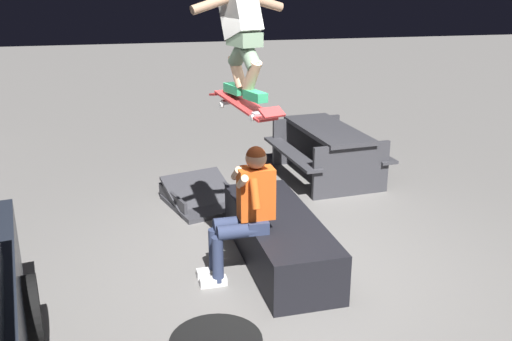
# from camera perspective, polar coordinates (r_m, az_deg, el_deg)

# --- Properties ---
(ground_plane) EXTENTS (40.00, 40.00, 0.00)m
(ground_plane) POSITION_cam_1_polar(r_m,az_deg,el_deg) (5.91, 2.94, -10.05)
(ground_plane) COLOR slate
(ledge_box_main) EXTENTS (2.08, 0.81, 0.50)m
(ledge_box_main) POSITION_cam_1_polar(r_m,az_deg,el_deg) (6.04, 2.24, -6.67)
(ledge_box_main) COLOR black
(ledge_box_main) RESTS_ON ground
(person_sitting_on_ledge) EXTENTS (0.59, 0.76, 1.34)m
(person_sitting_on_ledge) POSITION_cam_1_polar(r_m,az_deg,el_deg) (5.53, -1.08, -3.58)
(person_sitting_on_ledge) COLOR #2D3856
(person_sitting_on_ledge) RESTS_ON ground
(skateboard) EXTENTS (1.03, 0.52, 0.14)m
(skateboard) POSITION_cam_1_polar(r_m,az_deg,el_deg) (5.16, -1.11, 6.47)
(skateboard) COLOR #B72D2D
(skater_airborne) EXTENTS (0.63, 0.86, 1.12)m
(skater_airborne) POSITION_cam_1_polar(r_m,az_deg,el_deg) (5.10, -1.49, 14.15)
(skater_airborne) COLOR #2D9E66
(kicker_ramp) EXTENTS (1.18, 1.09, 0.42)m
(kicker_ramp) POSITION_cam_1_polar(r_m,az_deg,el_deg) (7.52, -5.18, -2.91)
(kicker_ramp) COLOR #38383D
(kicker_ramp) RESTS_ON ground
(picnic_table_back) EXTENTS (1.84, 1.52, 0.75)m
(picnic_table_back) POSITION_cam_1_polar(r_m,az_deg,el_deg) (8.43, 7.01, 2.56)
(picnic_table_back) COLOR #38383D
(picnic_table_back) RESTS_ON ground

